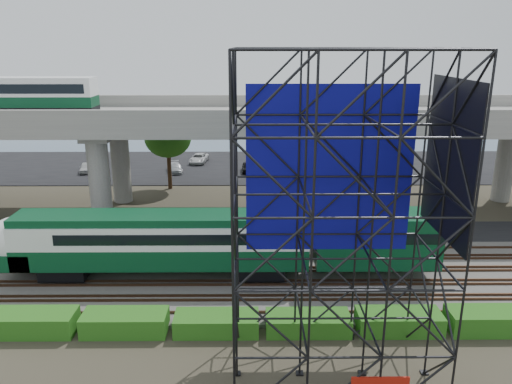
{
  "coord_description": "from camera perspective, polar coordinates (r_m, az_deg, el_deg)",
  "views": [
    {
      "loc": [
        2.97,
        -28.39,
        15.2
      ],
      "look_at": [
        3.23,
        6.0,
        4.94
      ],
      "focal_mm": 35.0,
      "sensor_mm": 36.0,
      "label": 1
    }
  ],
  "objects": [
    {
      "name": "harbor_water",
      "position": [
        85.8,
        -2.43,
        6.4
      ],
      "size": [
        140.0,
        40.0,
        0.03
      ],
      "primitive_type": "cube",
      "color": "#41536B",
      "rests_on": "ground"
    },
    {
      "name": "parked_cars",
      "position": [
        63.8,
        -0.94,
        3.45
      ],
      "size": [
        38.25,
        9.69,
        1.28
      ],
      "color": "silver",
      "rests_on": "parking_lot"
    },
    {
      "name": "parking_lot",
      "position": [
        64.28,
        -3.08,
        2.94
      ],
      "size": [
        90.0,
        18.0,
        0.08
      ],
      "primitive_type": "cube",
      "color": "black",
      "rests_on": "ground"
    },
    {
      "name": "rail_tracks",
      "position": [
        33.99,
        -5.48,
        -9.51
      ],
      "size": [
        90.0,
        9.52,
        0.16
      ],
      "color": "#472D1E",
      "rests_on": "ballast_bed"
    },
    {
      "name": "trees",
      "position": [
        46.22,
        -9.97,
        4.33
      ],
      "size": [
        40.94,
        16.94,
        7.69
      ],
      "color": "#382314",
      "rests_on": "ground"
    },
    {
      "name": "ground",
      "position": [
        32.34,
        -5.77,
        -11.51
      ],
      "size": [
        140.0,
        140.0,
        0.0
      ],
      "primitive_type": "plane",
      "color": "#474233",
      "rests_on": "ground"
    },
    {
      "name": "overpass",
      "position": [
        45.14,
        -5.82,
        7.62
      ],
      "size": [
        80.0,
        12.0,
        12.4
      ],
      "color": "#9E9B93",
      "rests_on": "ground"
    },
    {
      "name": "commuter_train",
      "position": [
        33.01,
        -7.04,
        -5.43
      ],
      "size": [
        29.3,
        3.06,
        4.3
      ],
      "color": "black",
      "rests_on": "rail_tracks"
    },
    {
      "name": "service_road",
      "position": [
        41.85,
        -4.49,
        -4.68
      ],
      "size": [
        90.0,
        5.0,
        0.08
      ],
      "primitive_type": "cube",
      "color": "black",
      "rests_on": "ground"
    },
    {
      "name": "ballast_bed",
      "position": [
        34.07,
        -5.47,
        -9.78
      ],
      "size": [
        90.0,
        12.0,
        0.2
      ],
      "primitive_type": "cube",
      "color": "slate",
      "rests_on": "ground"
    },
    {
      "name": "scaffold_tower",
      "position": [
        22.14,
        9.38,
        -4.04
      ],
      "size": [
        9.36,
        6.36,
        15.0
      ],
      "color": "black",
      "rests_on": "ground"
    },
    {
      "name": "hedge_strip",
      "position": [
        28.26,
        -4.51,
        -14.65
      ],
      "size": [
        34.6,
        1.8,
        1.2
      ],
      "color": "#215F15",
      "rests_on": "ground"
    }
  ]
}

